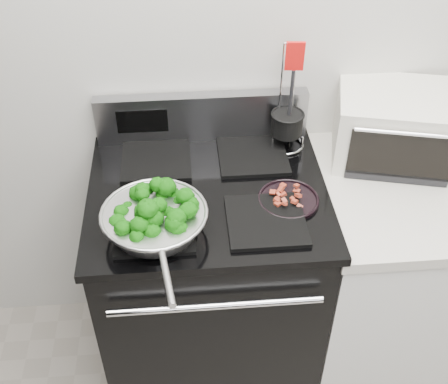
{
  "coord_description": "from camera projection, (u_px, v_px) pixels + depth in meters",
  "views": [
    {
      "loc": [
        -0.36,
        -0.0,
        2.14
      ],
      "look_at": [
        -0.25,
        1.36,
        0.98
      ],
      "focal_mm": 45.0,
      "sensor_mm": 36.0,
      "label": 1
    }
  ],
  "objects": [
    {
      "name": "back_wall",
      "position": [
        289.0,
        28.0,
        1.87
      ],
      "size": [
        4.0,
        0.02,
        2.7
      ],
      "primitive_type": "cube",
      "color": "silver",
      "rests_on": "ground"
    },
    {
      "name": "gas_range",
      "position": [
        210.0,
        281.0,
        2.15
      ],
      "size": [
        0.79,
        0.69,
        1.13
      ],
      "color": "black",
      "rests_on": "floor"
    },
    {
      "name": "counter",
      "position": [
        383.0,
        275.0,
        2.21
      ],
      "size": [
        0.62,
        0.68,
        0.92
      ],
      "color": "white",
      "rests_on": "floor"
    },
    {
      "name": "skillet",
      "position": [
        155.0,
        220.0,
        1.66
      ],
      "size": [
        0.32,
        0.51,
        0.07
      ],
      "rotation": [
        0.0,
        0.0,
        0.14
      ],
      "color": "silver",
      "rests_on": "gas_range"
    },
    {
      "name": "broccoli_pile",
      "position": [
        154.0,
        215.0,
        1.65
      ],
      "size": [
        0.25,
        0.25,
        0.09
      ],
      "primitive_type": null,
      "color": "#053204",
      "rests_on": "skillet"
    },
    {
      "name": "bacon_plate",
      "position": [
        289.0,
        197.0,
        1.8
      ],
      "size": [
        0.2,
        0.2,
        0.04
      ],
      "rotation": [
        0.0,
        0.0,
        -0.41
      ],
      "color": "black",
      "rests_on": "gas_range"
    },
    {
      "name": "utensil_holder",
      "position": [
        287.0,
        129.0,
        1.99
      ],
      "size": [
        0.13,
        0.13,
        0.41
      ],
      "rotation": [
        0.0,
        0.0,
        -0.11
      ],
      "color": "silver",
      "rests_on": "gas_range"
    },
    {
      "name": "toaster_oven",
      "position": [
        398.0,
        126.0,
        1.97
      ],
      "size": [
        0.49,
        0.42,
        0.25
      ],
      "rotation": [
        0.0,
        0.0,
        -0.24
      ],
      "color": "silver",
      "rests_on": "counter"
    }
  ]
}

